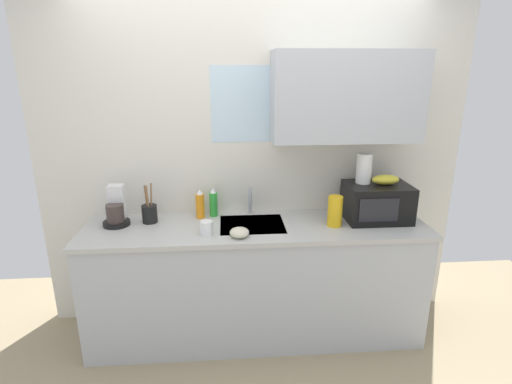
# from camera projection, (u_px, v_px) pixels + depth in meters

# --- Properties ---
(kitchen_wall_assembly) EXTENTS (3.24, 0.42, 2.50)m
(kitchen_wall_assembly) POSITION_uv_depth(u_px,v_px,m) (270.00, 153.00, 3.03)
(kitchen_wall_assembly) COLOR silver
(kitchen_wall_assembly) RESTS_ON ground
(counter_unit) EXTENTS (2.47, 0.63, 0.90)m
(counter_unit) POSITION_uv_depth(u_px,v_px,m) (256.00, 280.00, 3.00)
(counter_unit) COLOR #B2B7BC
(counter_unit) RESTS_ON ground
(sink_faucet) EXTENTS (0.03, 0.03, 0.21)m
(sink_faucet) POSITION_uv_depth(u_px,v_px,m) (250.00, 201.00, 3.06)
(sink_faucet) COLOR #B2B5BA
(sink_faucet) RESTS_ON counter_unit
(microwave) EXTENTS (0.46, 0.35, 0.27)m
(microwave) POSITION_uv_depth(u_px,v_px,m) (377.00, 202.00, 2.94)
(microwave) COLOR black
(microwave) RESTS_ON counter_unit
(banana_bunch) EXTENTS (0.20, 0.11, 0.07)m
(banana_bunch) POSITION_uv_depth(u_px,v_px,m) (386.00, 180.00, 2.90)
(banana_bunch) COLOR gold
(banana_bunch) RESTS_ON microwave
(paper_towel_roll) EXTENTS (0.11, 0.11, 0.22)m
(paper_towel_roll) POSITION_uv_depth(u_px,v_px,m) (364.00, 168.00, 2.91)
(paper_towel_roll) COLOR white
(paper_towel_roll) RESTS_ON microwave
(coffee_maker) EXTENTS (0.19, 0.21, 0.28)m
(coffee_maker) POSITION_uv_depth(u_px,v_px,m) (116.00, 210.00, 2.87)
(coffee_maker) COLOR black
(coffee_maker) RESTS_ON counter_unit
(dish_soap_bottle_green) EXTENTS (0.06, 0.06, 0.22)m
(dish_soap_bottle_green) POSITION_uv_depth(u_px,v_px,m) (213.00, 203.00, 3.02)
(dish_soap_bottle_green) COLOR green
(dish_soap_bottle_green) RESTS_ON counter_unit
(dish_soap_bottle_orange) EXTENTS (0.06, 0.06, 0.22)m
(dish_soap_bottle_orange) POSITION_uv_depth(u_px,v_px,m) (200.00, 205.00, 2.98)
(dish_soap_bottle_orange) COLOR orange
(dish_soap_bottle_orange) RESTS_ON counter_unit
(cereal_canister) EXTENTS (0.10, 0.10, 0.22)m
(cereal_canister) POSITION_uv_depth(u_px,v_px,m) (335.00, 211.00, 2.83)
(cereal_canister) COLOR gold
(cereal_canister) RESTS_ON counter_unit
(mug_white) EXTENTS (0.08, 0.08, 0.09)m
(mug_white) POSITION_uv_depth(u_px,v_px,m) (207.00, 228.00, 2.70)
(mug_white) COLOR white
(mug_white) RESTS_ON counter_unit
(utensil_crock) EXTENTS (0.11, 0.11, 0.29)m
(utensil_crock) POSITION_uv_depth(u_px,v_px,m) (150.00, 213.00, 2.90)
(utensil_crock) COLOR black
(utensil_crock) RESTS_ON counter_unit
(small_bowl) EXTENTS (0.13, 0.13, 0.06)m
(small_bowl) POSITION_uv_depth(u_px,v_px,m) (239.00, 232.00, 2.66)
(small_bowl) COLOR beige
(small_bowl) RESTS_ON counter_unit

